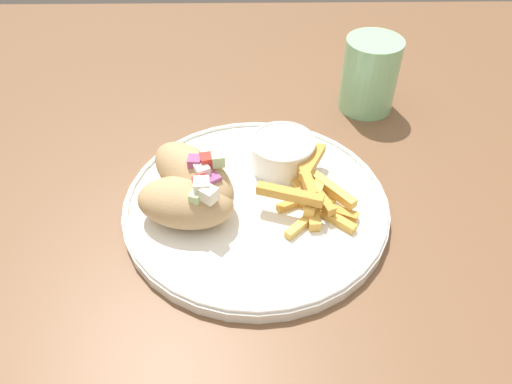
{
  "coord_description": "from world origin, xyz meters",
  "views": [
    {
      "loc": [
        0.02,
        -0.43,
        1.14
      ],
      "look_at": [
        0.02,
        -0.0,
        0.74
      ],
      "focal_mm": 35.0,
      "sensor_mm": 36.0,
      "label": 1
    }
  ],
  "objects_px": {
    "pita_sandwich_near": "(186,202)",
    "fries_pile": "(312,194)",
    "sauce_ramekin": "(282,151)",
    "water_glass": "(369,78)",
    "plate": "(256,207)",
    "pita_sandwich_far": "(194,176)"
  },
  "relations": [
    {
      "from": "plate",
      "to": "pita_sandwich_far",
      "type": "xyz_separation_m",
      "value": [
        -0.07,
        0.02,
        0.04
      ]
    },
    {
      "from": "water_glass",
      "to": "pita_sandwich_near",
      "type": "bearing_deg",
      "value": -134.96
    },
    {
      "from": "pita_sandwich_near",
      "to": "sauce_ramekin",
      "type": "height_order",
      "value": "pita_sandwich_near"
    },
    {
      "from": "plate",
      "to": "pita_sandwich_far",
      "type": "height_order",
      "value": "pita_sandwich_far"
    },
    {
      "from": "plate",
      "to": "fries_pile",
      "type": "relative_size",
      "value": 2.34
    },
    {
      "from": "plate",
      "to": "pita_sandwich_near",
      "type": "distance_m",
      "value": 0.09
    },
    {
      "from": "pita_sandwich_far",
      "to": "fries_pile",
      "type": "xyz_separation_m",
      "value": [
        0.14,
        -0.01,
        -0.02
      ]
    },
    {
      "from": "pita_sandwich_near",
      "to": "fries_pile",
      "type": "relative_size",
      "value": 0.88
    },
    {
      "from": "plate",
      "to": "fries_pile",
      "type": "height_order",
      "value": "fries_pile"
    },
    {
      "from": "water_glass",
      "to": "pita_sandwich_far",
      "type": "bearing_deg",
      "value": -139.29
    },
    {
      "from": "pita_sandwich_near",
      "to": "water_glass",
      "type": "distance_m",
      "value": 0.35
    },
    {
      "from": "sauce_ramekin",
      "to": "water_glass",
      "type": "distance_m",
      "value": 0.21
    },
    {
      "from": "sauce_ramekin",
      "to": "plate",
      "type": "bearing_deg",
      "value": -115.8
    },
    {
      "from": "sauce_ramekin",
      "to": "pita_sandwich_near",
      "type": "bearing_deg",
      "value": -140.12
    },
    {
      "from": "pita_sandwich_near",
      "to": "pita_sandwich_far",
      "type": "distance_m",
      "value": 0.04
    },
    {
      "from": "fries_pile",
      "to": "water_glass",
      "type": "height_order",
      "value": "water_glass"
    },
    {
      "from": "fries_pile",
      "to": "sauce_ramekin",
      "type": "bearing_deg",
      "value": 114.85
    },
    {
      "from": "plate",
      "to": "fries_pile",
      "type": "bearing_deg",
      "value": 1.39
    },
    {
      "from": "pita_sandwich_near",
      "to": "fries_pile",
      "type": "xyz_separation_m",
      "value": [
        0.14,
        0.03,
        -0.01
      ]
    },
    {
      "from": "plate",
      "to": "sauce_ramekin",
      "type": "relative_size",
      "value": 3.81
    },
    {
      "from": "pita_sandwich_near",
      "to": "water_glass",
      "type": "relative_size",
      "value": 1.09
    },
    {
      "from": "pita_sandwich_near",
      "to": "sauce_ramekin",
      "type": "relative_size",
      "value": 1.43
    }
  ]
}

